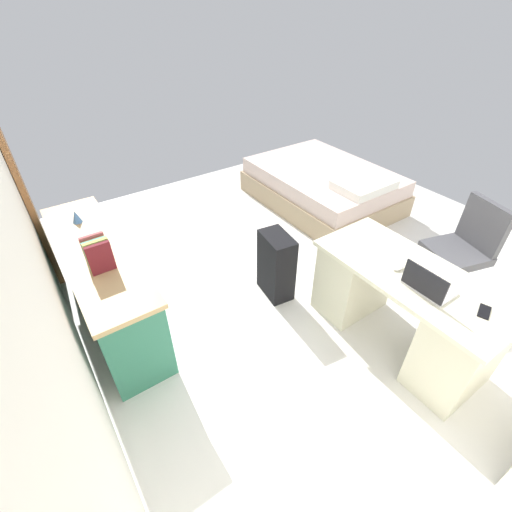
{
  "coord_description": "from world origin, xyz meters",
  "views": [
    {
      "loc": [
        -2.09,
        2.05,
        2.41
      ],
      "look_at": [
        -0.14,
        0.71,
        0.6
      ],
      "focal_mm": 25.11,
      "sensor_mm": 36.0,
      "label": 1
    }
  ],
  "objects_px": {
    "office_chair": "(459,255)",
    "computer_mouse": "(398,267)",
    "cell_phone_near_laptop": "(484,312)",
    "figurine_small": "(76,217)",
    "desk": "(402,306)",
    "credenza": "(105,285)",
    "laptop": "(427,285)",
    "bed": "(323,186)",
    "suitcase_black": "(276,266)"
  },
  "relations": [
    {
      "from": "office_chair",
      "to": "computer_mouse",
      "type": "distance_m",
      "value": 1.05
    },
    {
      "from": "cell_phone_near_laptop",
      "to": "figurine_small",
      "type": "xyz_separation_m",
      "value": [
        2.58,
        1.89,
        0.08
      ]
    },
    {
      "from": "desk",
      "to": "cell_phone_near_laptop",
      "type": "distance_m",
      "value": 0.62
    },
    {
      "from": "credenza",
      "to": "laptop",
      "type": "relative_size",
      "value": 5.79
    },
    {
      "from": "figurine_small",
      "to": "office_chair",
      "type": "bearing_deg",
      "value": -125.21
    },
    {
      "from": "bed",
      "to": "laptop",
      "type": "distance_m",
      "value": 2.65
    },
    {
      "from": "credenza",
      "to": "bed",
      "type": "distance_m",
      "value": 3.05
    },
    {
      "from": "desk",
      "to": "figurine_small",
      "type": "bearing_deg",
      "value": 41.76
    },
    {
      "from": "suitcase_black",
      "to": "cell_phone_near_laptop",
      "type": "distance_m",
      "value": 1.66
    },
    {
      "from": "bed",
      "to": "laptop",
      "type": "height_order",
      "value": "laptop"
    },
    {
      "from": "computer_mouse",
      "to": "cell_phone_near_laptop",
      "type": "height_order",
      "value": "computer_mouse"
    },
    {
      "from": "credenza",
      "to": "cell_phone_near_laptop",
      "type": "distance_m",
      "value": 2.85
    },
    {
      "from": "office_chair",
      "to": "computer_mouse",
      "type": "xyz_separation_m",
      "value": [
        -0.01,
        1.0,
        0.32
      ]
    },
    {
      "from": "office_chair",
      "to": "suitcase_black",
      "type": "bearing_deg",
      "value": 56.63
    },
    {
      "from": "computer_mouse",
      "to": "office_chair",
      "type": "bearing_deg",
      "value": -89.89
    },
    {
      "from": "bed",
      "to": "cell_phone_near_laptop",
      "type": "xyz_separation_m",
      "value": [
        -2.61,
        1.11,
        0.49
      ]
    },
    {
      "from": "laptop",
      "to": "cell_phone_near_laptop",
      "type": "relative_size",
      "value": 2.29
    },
    {
      "from": "credenza",
      "to": "desk",
      "type": "bearing_deg",
      "value": -130.73
    },
    {
      "from": "suitcase_black",
      "to": "computer_mouse",
      "type": "distance_m",
      "value": 1.1
    },
    {
      "from": "credenza",
      "to": "office_chair",
      "type": "bearing_deg",
      "value": -118.11
    },
    {
      "from": "credenza",
      "to": "laptop",
      "type": "height_order",
      "value": "laptop"
    },
    {
      "from": "office_chair",
      "to": "cell_phone_near_laptop",
      "type": "relative_size",
      "value": 6.91
    },
    {
      "from": "credenza",
      "to": "computer_mouse",
      "type": "height_order",
      "value": "computer_mouse"
    },
    {
      "from": "credenza",
      "to": "suitcase_black",
      "type": "height_order",
      "value": "credenza"
    },
    {
      "from": "computer_mouse",
      "to": "figurine_small",
      "type": "bearing_deg",
      "value": 41.93
    },
    {
      "from": "suitcase_black",
      "to": "credenza",
      "type": "bearing_deg",
      "value": 75.65
    },
    {
      "from": "suitcase_black",
      "to": "laptop",
      "type": "relative_size",
      "value": 2.09
    },
    {
      "from": "office_chair",
      "to": "cell_phone_near_laptop",
      "type": "distance_m",
      "value": 1.14
    },
    {
      "from": "desk",
      "to": "suitcase_black",
      "type": "xyz_separation_m",
      "value": [
        1.03,
        0.46,
        -0.06
      ]
    },
    {
      "from": "computer_mouse",
      "to": "laptop",
      "type": "bearing_deg",
      "value": 170.98
    },
    {
      "from": "desk",
      "to": "credenza",
      "type": "relative_size",
      "value": 0.8
    },
    {
      "from": "office_chair",
      "to": "computer_mouse",
      "type": "relative_size",
      "value": 9.4
    },
    {
      "from": "suitcase_black",
      "to": "figurine_small",
      "type": "height_order",
      "value": "figurine_small"
    },
    {
      "from": "desk",
      "to": "computer_mouse",
      "type": "xyz_separation_m",
      "value": [
        0.09,
        0.06,
        0.36
      ]
    },
    {
      "from": "desk",
      "to": "laptop",
      "type": "relative_size",
      "value": 4.64
    },
    {
      "from": "cell_phone_near_laptop",
      "to": "figurine_small",
      "type": "bearing_deg",
      "value": 16.42
    },
    {
      "from": "computer_mouse",
      "to": "cell_phone_near_laptop",
      "type": "xyz_separation_m",
      "value": [
        -0.6,
        -0.09,
        -0.01
      ]
    },
    {
      "from": "bed",
      "to": "computer_mouse",
      "type": "relative_size",
      "value": 19.02
    },
    {
      "from": "office_chair",
      "to": "figurine_small",
      "type": "distance_m",
      "value": 3.45
    },
    {
      "from": "office_chair",
      "to": "credenza",
      "type": "bearing_deg",
      "value": 61.89
    },
    {
      "from": "figurine_small",
      "to": "cell_phone_near_laptop",
      "type": "bearing_deg",
      "value": -143.77
    },
    {
      "from": "office_chair",
      "to": "bed",
      "type": "bearing_deg",
      "value": -5.83
    },
    {
      "from": "desk",
      "to": "laptop",
      "type": "distance_m",
      "value": 0.44
    },
    {
      "from": "credenza",
      "to": "suitcase_black",
      "type": "relative_size",
      "value": 2.76
    },
    {
      "from": "office_chair",
      "to": "figurine_small",
      "type": "bearing_deg",
      "value": 54.79
    },
    {
      "from": "laptop",
      "to": "computer_mouse",
      "type": "height_order",
      "value": "laptop"
    },
    {
      "from": "office_chair",
      "to": "laptop",
      "type": "distance_m",
      "value": 1.13
    },
    {
      "from": "suitcase_black",
      "to": "figurine_small",
      "type": "relative_size",
      "value": 5.92
    },
    {
      "from": "desk",
      "to": "figurine_small",
      "type": "height_order",
      "value": "figurine_small"
    },
    {
      "from": "credenza",
      "to": "bed",
      "type": "relative_size",
      "value": 0.95
    }
  ]
}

